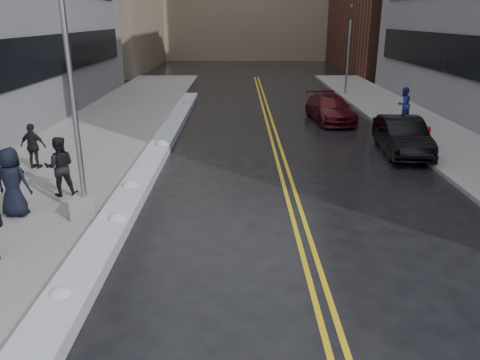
{
  "coord_description": "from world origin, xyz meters",
  "views": [
    {
      "loc": [
        0.85,
        -9.7,
        5.29
      ],
      "look_at": [
        0.88,
        1.77,
        1.3
      ],
      "focal_mm": 35.0,
      "sensor_mm": 36.0,
      "label": 1
    }
  ],
  "objects_px": {
    "pedestrian_d": "(33,146)",
    "pedestrian_east": "(404,104)",
    "fire_hydrant": "(427,134)",
    "lamppost": "(77,132)",
    "car_maroon": "(330,109)",
    "pedestrian_b": "(60,166)",
    "car_black": "(402,136)",
    "pedestrian_c": "(12,182)",
    "traffic_signal": "(349,46)"
  },
  "relations": [
    {
      "from": "car_black",
      "to": "car_maroon",
      "type": "relative_size",
      "value": 0.95
    },
    {
      "from": "lamppost",
      "to": "pedestrian_east",
      "type": "relative_size",
      "value": 4.34
    },
    {
      "from": "fire_hydrant",
      "to": "car_maroon",
      "type": "bearing_deg",
      "value": 122.45
    },
    {
      "from": "pedestrian_d",
      "to": "car_maroon",
      "type": "relative_size",
      "value": 0.35
    },
    {
      "from": "pedestrian_c",
      "to": "car_maroon",
      "type": "relative_size",
      "value": 0.41
    },
    {
      "from": "pedestrian_b",
      "to": "pedestrian_east",
      "type": "relative_size",
      "value": 1.04
    },
    {
      "from": "fire_hydrant",
      "to": "pedestrian_b",
      "type": "height_order",
      "value": "pedestrian_b"
    },
    {
      "from": "lamppost",
      "to": "pedestrian_d",
      "type": "xyz_separation_m",
      "value": [
        -3.18,
        4.42,
        -1.57
      ]
    },
    {
      "from": "car_black",
      "to": "pedestrian_c",
      "type": "bearing_deg",
      "value": -148.3
    },
    {
      "from": "lamppost",
      "to": "car_black",
      "type": "xyz_separation_m",
      "value": [
        10.8,
        6.83,
        -1.8
      ]
    },
    {
      "from": "pedestrian_d",
      "to": "pedestrian_east",
      "type": "relative_size",
      "value": 0.93
    },
    {
      "from": "fire_hydrant",
      "to": "lamppost",
      "type": "bearing_deg",
      "value": -146.96
    },
    {
      "from": "pedestrian_b",
      "to": "pedestrian_d",
      "type": "height_order",
      "value": "pedestrian_b"
    },
    {
      "from": "pedestrian_b",
      "to": "car_maroon",
      "type": "bearing_deg",
      "value": -148.34
    },
    {
      "from": "car_black",
      "to": "fire_hydrant",
      "type": "bearing_deg",
      "value": 42.01
    },
    {
      "from": "fire_hydrant",
      "to": "pedestrian_east",
      "type": "relative_size",
      "value": 0.42
    },
    {
      "from": "pedestrian_b",
      "to": "car_maroon",
      "type": "relative_size",
      "value": 0.39
    },
    {
      "from": "car_maroon",
      "to": "car_black",
      "type": "bearing_deg",
      "value": -79.96
    },
    {
      "from": "pedestrian_b",
      "to": "pedestrian_d",
      "type": "xyz_separation_m",
      "value": [
        -1.94,
        2.72,
        -0.1
      ]
    },
    {
      "from": "pedestrian_east",
      "to": "car_black",
      "type": "xyz_separation_m",
      "value": [
        -1.93,
        -5.71,
        -0.29
      ]
    },
    {
      "from": "traffic_signal",
      "to": "pedestrian_b",
      "type": "bearing_deg",
      "value": -122.71
    },
    {
      "from": "pedestrian_b",
      "to": "car_maroon",
      "type": "distance_m",
      "value": 15.37
    },
    {
      "from": "traffic_signal",
      "to": "pedestrian_c",
      "type": "distance_m",
      "value": 25.92
    },
    {
      "from": "traffic_signal",
      "to": "car_maroon",
      "type": "height_order",
      "value": "traffic_signal"
    },
    {
      "from": "pedestrian_c",
      "to": "pedestrian_east",
      "type": "height_order",
      "value": "pedestrian_c"
    },
    {
      "from": "car_black",
      "to": "pedestrian_east",
      "type": "bearing_deg",
      "value": 75.33
    },
    {
      "from": "pedestrian_b",
      "to": "pedestrian_c",
      "type": "xyz_separation_m",
      "value": [
        -0.71,
        -1.56,
        0.05
      ]
    },
    {
      "from": "lamppost",
      "to": "pedestrian_c",
      "type": "height_order",
      "value": "lamppost"
    },
    {
      "from": "pedestrian_east",
      "to": "car_black",
      "type": "bearing_deg",
      "value": 38.2
    },
    {
      "from": "pedestrian_b",
      "to": "car_black",
      "type": "relative_size",
      "value": 0.41
    },
    {
      "from": "pedestrian_east",
      "to": "car_maroon",
      "type": "relative_size",
      "value": 0.37
    },
    {
      "from": "traffic_signal",
      "to": "pedestrian_b",
      "type": "distance_m",
      "value": 24.23
    },
    {
      "from": "pedestrian_b",
      "to": "pedestrian_d",
      "type": "distance_m",
      "value": 3.34
    },
    {
      "from": "pedestrian_d",
      "to": "car_maroon",
      "type": "height_order",
      "value": "pedestrian_d"
    },
    {
      "from": "pedestrian_c",
      "to": "car_black",
      "type": "distance_m",
      "value": 14.4
    },
    {
      "from": "traffic_signal",
      "to": "pedestrian_c",
      "type": "bearing_deg",
      "value": -122.16
    },
    {
      "from": "pedestrian_c",
      "to": "car_black",
      "type": "bearing_deg",
      "value": -143.7
    },
    {
      "from": "lamppost",
      "to": "traffic_signal",
      "type": "distance_m",
      "value": 24.98
    },
    {
      "from": "pedestrian_b",
      "to": "pedestrian_c",
      "type": "relative_size",
      "value": 0.95
    },
    {
      "from": "lamppost",
      "to": "pedestrian_east",
      "type": "bearing_deg",
      "value": 44.56
    },
    {
      "from": "traffic_signal",
      "to": "car_black",
      "type": "relative_size",
      "value": 1.35
    },
    {
      "from": "pedestrian_b",
      "to": "car_maroon",
      "type": "xyz_separation_m",
      "value": [
        10.27,
        11.43,
        -0.38
      ]
    },
    {
      "from": "traffic_signal",
      "to": "pedestrian_b",
      "type": "xyz_separation_m",
      "value": [
        -13.03,
        -20.3,
        -2.34
      ]
    },
    {
      "from": "car_black",
      "to": "car_maroon",
      "type": "distance_m",
      "value": 6.54
    },
    {
      "from": "traffic_signal",
      "to": "pedestrian_b",
      "type": "relative_size",
      "value": 3.29
    },
    {
      "from": "fire_hydrant",
      "to": "pedestrian_c",
      "type": "bearing_deg",
      "value": -151.12
    },
    {
      "from": "lamppost",
      "to": "pedestrian_b",
      "type": "distance_m",
      "value": 2.57
    },
    {
      "from": "car_black",
      "to": "pedestrian_b",
      "type": "bearing_deg",
      "value": -152.92
    },
    {
      "from": "pedestrian_d",
      "to": "traffic_signal",
      "type": "bearing_deg",
      "value": -121.44
    },
    {
      "from": "fire_hydrant",
      "to": "traffic_signal",
      "type": "height_order",
      "value": "traffic_signal"
    }
  ]
}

